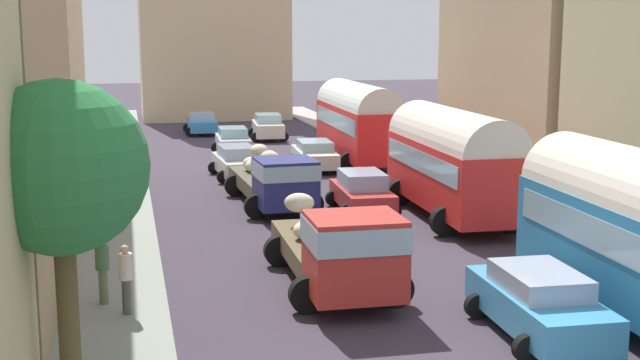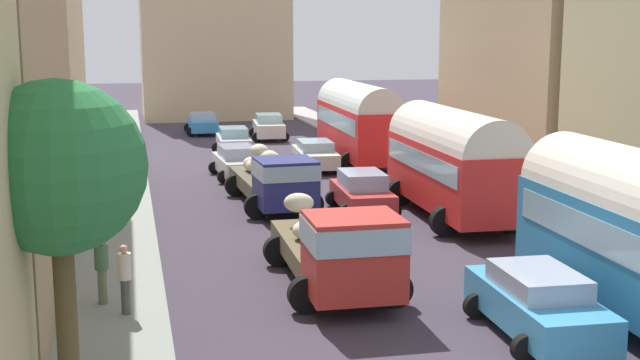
{
  "view_description": "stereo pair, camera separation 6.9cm",
  "coord_description": "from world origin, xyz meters",
  "px_view_note": "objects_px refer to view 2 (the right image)",
  "views": [
    {
      "loc": [
        -6.79,
        -10.45,
        6.58
      ],
      "look_at": [
        0.0,
        18.7,
        1.29
      ],
      "focal_mm": 46.68,
      "sensor_mm": 36.0,
      "label": 1
    },
    {
      "loc": [
        -6.72,
        -10.46,
        6.58
      ],
      "look_at": [
        0.0,
        18.7,
        1.29
      ],
      "focal_mm": 46.68,
      "sensor_mm": 36.0,
      "label": 2
    }
  ],
  "objects_px": {
    "parked_bus_1": "(453,159)",
    "cargo_truck_1": "(275,179)",
    "parked_bus_2": "(358,119)",
    "car_3": "(537,303)",
    "pedestrian_0": "(125,277)",
    "car_5": "(315,155)",
    "cargo_truck_0": "(339,248)",
    "car_0": "(237,162)",
    "pedestrian_2": "(102,267)",
    "car_4": "(362,192)",
    "pedestrian_1": "(119,176)",
    "car_1": "(233,141)",
    "car_6": "(269,127)",
    "car_2": "(203,123)"
  },
  "relations": [
    {
      "from": "parked_bus_1",
      "to": "cargo_truck_1",
      "type": "bearing_deg",
      "value": 153.61
    },
    {
      "from": "parked_bus_2",
      "to": "car_3",
      "type": "bearing_deg",
      "value": -96.55
    },
    {
      "from": "pedestrian_0",
      "to": "car_5",
      "type": "bearing_deg",
      "value": 65.87
    },
    {
      "from": "cargo_truck_0",
      "to": "car_0",
      "type": "bearing_deg",
      "value": 90.9
    },
    {
      "from": "cargo_truck_1",
      "to": "pedestrian_2",
      "type": "relative_size",
      "value": 4.12
    },
    {
      "from": "cargo_truck_1",
      "to": "car_4",
      "type": "xyz_separation_m",
      "value": [
        3.06,
        -1.27,
        -0.41
      ]
    },
    {
      "from": "car_0",
      "to": "car_4",
      "type": "height_order",
      "value": "car_4"
    },
    {
      "from": "pedestrian_1",
      "to": "car_1",
      "type": "bearing_deg",
      "value": 61.79
    },
    {
      "from": "parked_bus_2",
      "to": "pedestrian_1",
      "type": "xyz_separation_m",
      "value": [
        -11.91,
        -7.21,
        -1.32
      ]
    },
    {
      "from": "cargo_truck_0",
      "to": "pedestrian_2",
      "type": "xyz_separation_m",
      "value": [
        -5.82,
        0.2,
        -0.18
      ]
    },
    {
      "from": "car_0",
      "to": "car_6",
      "type": "bearing_deg",
      "value": 74.63
    },
    {
      "from": "cargo_truck_0",
      "to": "car_4",
      "type": "height_order",
      "value": "cargo_truck_0"
    },
    {
      "from": "pedestrian_1",
      "to": "car_2",
      "type": "bearing_deg",
      "value": 76.26
    },
    {
      "from": "pedestrian_0",
      "to": "car_6",
      "type": "bearing_deg",
      "value": 74.82
    },
    {
      "from": "cargo_truck_1",
      "to": "pedestrian_0",
      "type": "xyz_separation_m",
      "value": [
        -5.52,
        -11.39,
        -0.14
      ]
    },
    {
      "from": "cargo_truck_0",
      "to": "pedestrian_2",
      "type": "distance_m",
      "value": 5.83
    },
    {
      "from": "car_6",
      "to": "parked_bus_2",
      "type": "bearing_deg",
      "value": -74.7
    },
    {
      "from": "cargo_truck_0",
      "to": "car_0",
      "type": "distance_m",
      "value": 17.91
    },
    {
      "from": "car_3",
      "to": "parked_bus_1",
      "type": "bearing_deg",
      "value": 77.13
    },
    {
      "from": "car_0",
      "to": "car_1",
      "type": "relative_size",
      "value": 1.09
    },
    {
      "from": "car_6",
      "to": "cargo_truck_0",
      "type": "bearing_deg",
      "value": -96.29
    },
    {
      "from": "car_3",
      "to": "car_6",
      "type": "relative_size",
      "value": 1.04
    },
    {
      "from": "car_2",
      "to": "pedestrian_1",
      "type": "distance_m",
      "value": 22.01
    },
    {
      "from": "cargo_truck_0",
      "to": "car_5",
      "type": "xyz_separation_m",
      "value": [
        3.77,
        19.49,
        -0.5
      ]
    },
    {
      "from": "car_0",
      "to": "car_3",
      "type": "distance_m",
      "value": 22.09
    },
    {
      "from": "car_3",
      "to": "car_6",
      "type": "xyz_separation_m",
      "value": [
        -0.03,
        35.46,
        0.03
      ]
    },
    {
      "from": "car_6",
      "to": "pedestrian_2",
      "type": "bearing_deg",
      "value": -106.51
    },
    {
      "from": "car_5",
      "to": "car_6",
      "type": "height_order",
      "value": "car_6"
    },
    {
      "from": "pedestrian_2",
      "to": "pedestrian_0",
      "type": "bearing_deg",
      "value": -58.87
    },
    {
      "from": "parked_bus_1",
      "to": "car_6",
      "type": "bearing_deg",
      "value": 96.4
    },
    {
      "from": "pedestrian_0",
      "to": "car_3",
      "type": "bearing_deg",
      "value": -19.75
    },
    {
      "from": "car_0",
      "to": "pedestrian_0",
      "type": "height_order",
      "value": "pedestrian_0"
    },
    {
      "from": "parked_bus_1",
      "to": "car_0",
      "type": "xyz_separation_m",
      "value": [
        -6.44,
        10.16,
        -1.41
      ]
    },
    {
      "from": "car_6",
      "to": "car_5",
      "type": "bearing_deg",
      "value": -88.67
    },
    {
      "from": "parked_bus_1",
      "to": "pedestrian_2",
      "type": "xyz_separation_m",
      "value": [
        -11.99,
        -7.55,
        -1.12
      ]
    },
    {
      "from": "parked_bus_2",
      "to": "cargo_truck_0",
      "type": "relative_size",
      "value": 1.38
    },
    {
      "from": "car_0",
      "to": "car_1",
      "type": "bearing_deg",
      "value": 84.21
    },
    {
      "from": "cargo_truck_1",
      "to": "car_5",
      "type": "xyz_separation_m",
      "value": [
        3.53,
        8.81,
        -0.44
      ]
    },
    {
      "from": "cargo_truck_0",
      "to": "car_1",
      "type": "bearing_deg",
      "value": 89.0
    },
    {
      "from": "cargo_truck_1",
      "to": "pedestrian_0",
      "type": "relative_size",
      "value": 4.16
    },
    {
      "from": "parked_bus_2",
      "to": "car_6",
      "type": "distance_m",
      "value": 11.04
    },
    {
      "from": "car_5",
      "to": "pedestrian_0",
      "type": "relative_size",
      "value": 2.48
    },
    {
      "from": "car_4",
      "to": "cargo_truck_1",
      "type": "bearing_deg",
      "value": 157.48
    },
    {
      "from": "car_4",
      "to": "pedestrian_1",
      "type": "xyz_separation_m",
      "value": [
        -8.84,
        4.42,
        0.19
      ]
    },
    {
      "from": "car_0",
      "to": "car_4",
      "type": "xyz_separation_m",
      "value": [
        3.58,
        -8.49,
        0.01
      ]
    },
    {
      "from": "car_0",
      "to": "car_2",
      "type": "relative_size",
      "value": 1.15
    },
    {
      "from": "car_0",
      "to": "pedestrian_2",
      "type": "relative_size",
      "value": 2.43
    },
    {
      "from": "parked_bus_2",
      "to": "car_3",
      "type": "xyz_separation_m",
      "value": [
        -2.86,
        -24.91,
        -1.5
      ]
    },
    {
      "from": "parked_bus_2",
      "to": "car_6",
      "type": "bearing_deg",
      "value": 105.3
    },
    {
      "from": "cargo_truck_1",
      "to": "car_6",
      "type": "bearing_deg",
      "value": 81.17
    }
  ]
}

